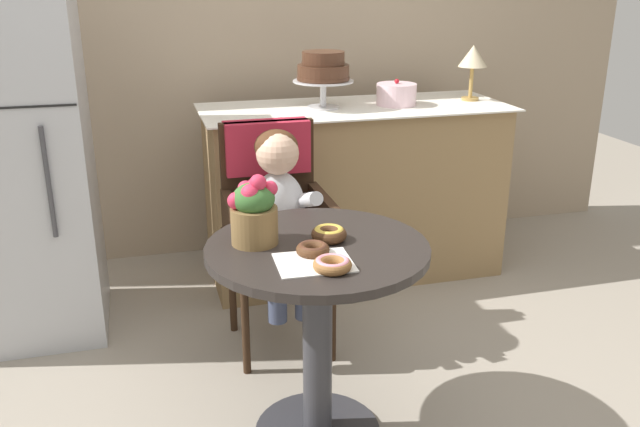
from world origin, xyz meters
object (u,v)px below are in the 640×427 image
tiered_cake_stand (323,70)px  round_layer_cake (396,94)px  seated_child (281,202)px  donut_front (313,249)px  table_lamp (473,59)px  donut_mid (332,264)px  cafe_table (317,304)px  flower_vase (254,210)px  donut_side (329,233)px  wicker_chair (273,199)px  refrigerator (9,146)px

tiered_cake_stand → round_layer_cake: bearing=-2.0°
seated_child → round_layer_cake: bearing=43.3°
donut_front → table_lamp: (1.22, 1.38, 0.38)m
seated_child → donut_mid: (-0.01, -0.77, 0.06)m
cafe_table → donut_mid: bearing=-92.4°
table_lamp → tiered_cake_stand: bearing=-179.2°
seated_child → table_lamp: table_lamp is taller
flower_vase → table_lamp: bearing=42.0°
cafe_table → round_layer_cake: bearing=59.3°
cafe_table → table_lamp: bearing=47.8°
seated_child → round_layer_cake: round_layer_cake is taller
seated_child → donut_mid: seated_child is taller
tiered_cake_stand → round_layer_cake: tiered_cake_stand is taller
donut_front → tiered_cake_stand: bearing=73.2°
flower_vase → round_layer_cake: 1.55m
cafe_table → donut_side: 0.24m
wicker_chair → tiered_cake_stand: size_ratio=3.18×
wicker_chair → donut_mid: wicker_chair is taller
donut_front → refrigerator: refrigerator is taller
cafe_table → refrigerator: bearing=133.7°
seated_child → donut_front: 0.65m
donut_front → donut_mid: donut_mid is taller
round_layer_cake → refrigerator: 1.83m
donut_side → donut_mid: bearing=-103.6°
donut_side → flower_vase: 0.25m
tiered_cake_stand → refrigerator: refrigerator is taller
donut_mid → table_lamp: table_lamp is taller
cafe_table → tiered_cake_stand: (0.38, 1.30, 0.58)m
donut_front → donut_mid: 0.13m
flower_vase → tiered_cake_stand: 1.38m
donut_mid → donut_side: (0.06, 0.23, 0.00)m
round_layer_cake → refrigerator: bearing=-174.1°
cafe_table → donut_mid: donut_mid is taller
table_lamp → donut_front: bearing=-131.5°
seated_child → donut_front: size_ratio=6.99×
tiered_cake_stand → refrigerator: bearing=-172.0°
flower_vase → refrigerator: bearing=129.9°
donut_front → donut_side: donut_side is taller
round_layer_cake → table_lamp: table_lamp is taller
donut_mid → table_lamp: bearing=51.6°
donut_front → round_layer_cake: size_ratio=0.51×
round_layer_cake → refrigerator: (-1.81, -0.19, -0.10)m
table_lamp → donut_mid: bearing=-128.4°
round_layer_cake → flower_vase: bearing=-128.0°
cafe_table → donut_front: size_ratio=6.92×
donut_front → flower_vase: size_ratio=0.45×
refrigerator → donut_side: bearing=-44.3°
donut_front → cafe_table: bearing=64.9°
donut_front → donut_mid: size_ratio=0.90×
flower_vase → table_lamp: table_lamp is taller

